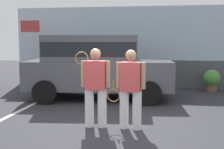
{
  "coord_description": "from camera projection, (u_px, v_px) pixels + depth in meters",
  "views": [
    {
      "loc": [
        1.08,
        -6.31,
        1.92
      ],
      "look_at": [
        -0.19,
        1.2,
        1.05
      ],
      "focal_mm": 49.14,
      "sensor_mm": 36.0,
      "label": 1
    }
  ],
  "objects": [
    {
      "name": "tennis_player_woman",
      "position": [
        130.0,
        88.0,
        6.53
      ],
      "size": [
        0.89,
        0.3,
        1.71
      ],
      "rotation": [
        0.0,
        0.0,
        3.06
      ],
      "color": "white",
      "rests_on": "ground_plane"
    },
    {
      "name": "flag_pole",
      "position": [
        26.0,
        40.0,
        12.12
      ],
      "size": [
        0.8,
        0.11,
        2.71
      ],
      "color": "silver",
      "rests_on": "ground_plane"
    },
    {
      "name": "potted_plant_by_porch",
      "position": [
        212.0,
        79.0,
        11.36
      ],
      "size": [
        0.62,
        0.62,
        0.82
      ],
      "color": "brown",
      "rests_on": "ground_plane"
    },
    {
      "name": "parked_suv",
      "position": [
        96.0,
        64.0,
        9.89
      ],
      "size": [
        4.78,
        2.55,
        2.05
      ],
      "rotation": [
        0.0,
        0.0,
        0.11
      ],
      "color": "#4C4F54",
      "rests_on": "ground_plane"
    },
    {
      "name": "ground_plane",
      "position": [
        111.0,
        129.0,
        6.58
      ],
      "size": [
        40.0,
        40.0,
        0.0
      ],
      "primitive_type": "plane",
      "color": "#2D2D33"
    },
    {
      "name": "parking_stripe_0",
      "position": [
        23.0,
        109.0,
        8.5
      ],
      "size": [
        0.12,
        4.4,
        0.01
      ],
      "primitive_type": "cube",
      "color": "silver",
      "rests_on": "ground_plane"
    },
    {
      "name": "house_frontage",
      "position": [
        137.0,
        49.0,
        12.49
      ],
      "size": [
        10.16,
        0.4,
        3.24
      ],
      "color": "silver",
      "rests_on": "ground_plane"
    },
    {
      "name": "tennis_player_man",
      "position": [
        95.0,
        86.0,
        6.68
      ],
      "size": [
        0.78,
        0.29,
        1.73
      ],
      "rotation": [
        0.0,
        0.0,
        3.19
      ],
      "color": "white",
      "rests_on": "ground_plane"
    }
  ]
}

